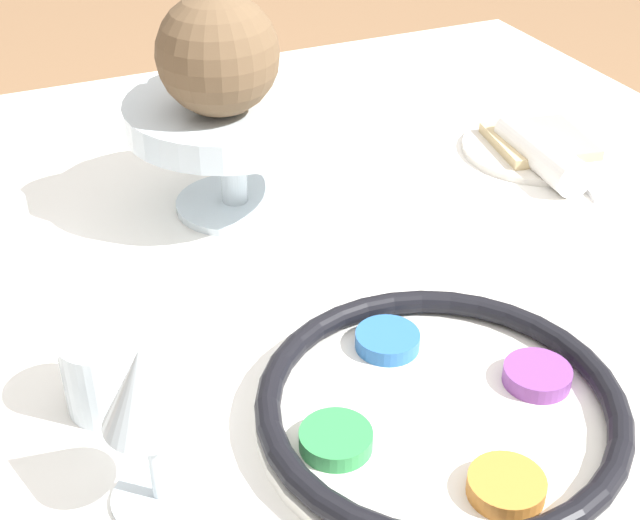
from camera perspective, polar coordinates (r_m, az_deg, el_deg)
name	(u,v)px	position (r m, az deg, el deg)	size (l,w,h in m)	color
seder_plate	(441,408)	(0.69, 7.73, -9.36)	(0.28, 0.28, 0.03)	white
wine_glass	(145,397)	(0.59, -11.13, -8.61)	(0.07, 0.07, 0.13)	silver
fruit_stand	(231,124)	(0.93, -5.75, 8.67)	(0.22, 0.22, 0.12)	silver
orange_fruit	(233,49)	(0.93, -5.58, 13.30)	(0.09, 0.09, 0.09)	orange
coconut	(218,54)	(0.87, -6.57, 12.94)	(0.12, 0.12, 0.12)	brown
bread_plate	(539,146)	(1.12, 13.82, 7.10)	(0.18, 0.18, 0.02)	silver
napkin_roll	(541,153)	(1.07, 13.96, 6.66)	(0.15, 0.06, 0.04)	white
cup_mid	(104,372)	(0.71, -13.65, -6.98)	(0.06, 0.06, 0.07)	silver
spoon	(577,167)	(1.09, 16.15, 5.72)	(0.16, 0.07, 0.01)	silver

